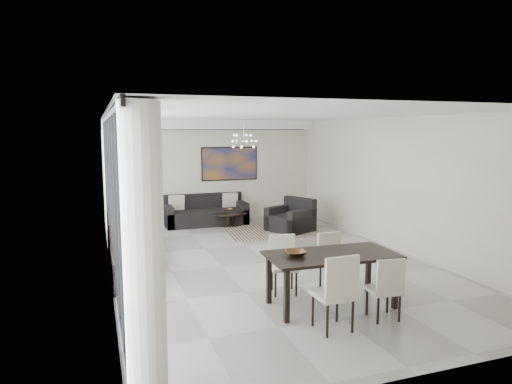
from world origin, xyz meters
name	(u,v)px	position (x,y,z in m)	size (l,w,h in m)	color
room_shell	(290,189)	(0.46, 0.00, 1.45)	(6.00, 9.00, 2.90)	#A8A39B
window_wall	(116,196)	(-2.86, 0.00, 1.47)	(0.37, 8.95, 2.90)	silver
soffit	(214,125)	(0.00, 4.30, 2.77)	(5.98, 0.40, 0.26)	white
painting	(230,164)	(0.50, 4.47, 1.65)	(1.68, 0.04, 0.98)	#A55916
chandelier	(244,141)	(0.30, 2.50, 2.35)	(0.66, 0.66, 0.71)	silver
rug	(272,231)	(1.10, 2.60, 0.01)	(2.33, 1.79, 0.01)	black
coffee_table	(229,217)	(0.25, 3.76, 0.21)	(1.05, 1.05, 0.37)	black
bowl_coffee	(229,210)	(0.27, 3.77, 0.41)	(0.25, 0.25, 0.08)	brown
sofa_main	(205,214)	(-0.33, 4.07, 0.28)	(2.26, 0.93, 0.82)	black
loveseat	(131,244)	(-2.55, 1.18, 0.30)	(0.99, 1.77, 0.88)	black
armchair	(291,220)	(1.59, 2.49, 0.29)	(1.28, 1.31, 0.85)	black
side_table	(154,214)	(-1.73, 4.15, 0.35)	(0.39, 0.39, 0.53)	black
tv_console	(125,266)	(-2.76, -0.18, 0.26)	(0.47, 1.67, 0.52)	black
television	(133,233)	(-2.60, -0.21, 0.83)	(1.08, 0.14, 0.62)	gray
dining_table	(332,259)	(0.08, -2.43, 0.72)	(1.96, 1.03, 0.80)	black
dining_chair_sw	(337,288)	(-0.30, -3.27, 0.60)	(0.50, 0.50, 1.05)	beige
dining_chair_se	(387,285)	(0.53, -3.17, 0.51)	(0.45, 0.45, 0.90)	beige
dining_chair_nw	(283,260)	(-0.36, -1.61, 0.53)	(0.50, 0.50, 0.93)	beige
dining_chair_ne	(332,257)	(0.48, -1.70, 0.52)	(0.43, 0.43, 0.92)	beige
bowl_dining	(296,253)	(-0.47, -2.36, 0.84)	(0.31, 0.31, 0.08)	brown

